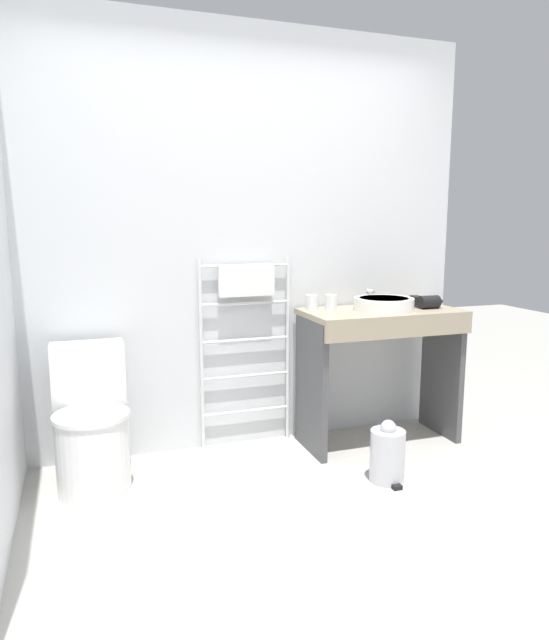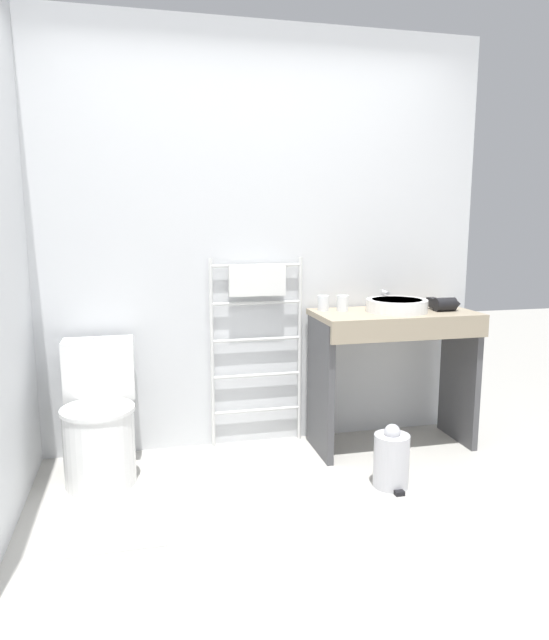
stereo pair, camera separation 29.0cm
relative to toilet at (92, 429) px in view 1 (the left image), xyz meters
The scene contains 12 objects.
ground_plane 1.47m from the toilet, 47.17° to the right, with size 12.00×12.00×0.00m, color #B2AFA8.
wall_back 1.44m from the toilet, 22.34° to the left, with size 2.93×0.12×2.60m, color silver.
toilet is the anchor object (origin of this frame).
towel_radiator 1.14m from the toilet, 17.12° to the left, with size 0.60×0.06×1.21m.
vanity_counter 1.81m from the toilet, ahead, with size 1.00×0.51×0.88m.
sink_basin 1.89m from the toilet, ahead, with size 0.38×0.38×0.08m.
faucet 1.91m from the toilet, ahead, with size 0.02×0.10×0.11m.
cup_near_wall 1.51m from the toilet, ahead, with size 0.07×0.07×0.09m.
cup_near_edge 1.60m from the toilet, ahead, with size 0.07×0.07×0.10m.
hair_dryer 2.19m from the toilet, ahead, with size 0.18×0.18×0.08m.
trash_bin 1.62m from the toilet, 17.12° to the right, with size 0.19×0.23×0.35m.
bath_mat 0.70m from the toilet, 85.86° to the right, with size 0.56×0.36×0.01m, color silver.
Camera 1 is at (-1.00, -2.03, 1.43)m, focal length 32.00 mm.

